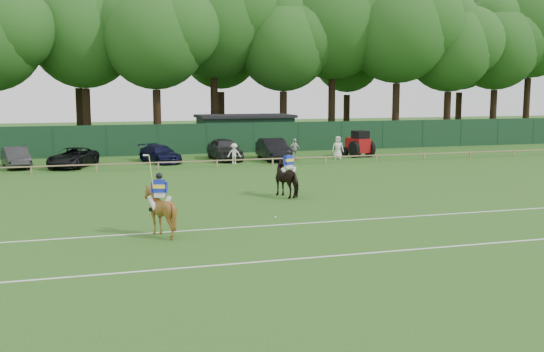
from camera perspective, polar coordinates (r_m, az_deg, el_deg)
name	(u,v)px	position (r m, az deg, el deg)	size (l,w,h in m)	color
ground	(281,219)	(26.42, 0.81, -3.91)	(160.00, 160.00, 0.00)	#1E4C14
horse_dark	(289,179)	(31.80, 1.50, -0.24)	(0.98, 2.14, 1.81)	black
horse_chestnut	(160,211)	(23.82, -10.02, -3.13)	(1.46, 1.64, 1.81)	brown
sedan_grey	(16,157)	(46.63, -21.96, 1.55)	(1.49, 4.27, 1.41)	#2E2E30
suv_black	(73,158)	(45.68, -17.42, 1.59)	(2.20, 4.76, 1.32)	black
sedan_navy	(160,154)	(46.97, -10.01, 1.97)	(1.78, 4.39, 1.27)	black
hatch_grey	(225,149)	(48.09, -4.26, 2.43)	(1.95, 4.85, 1.65)	#2B2B2E
estate_black	(273,149)	(47.97, 0.11, 2.41)	(1.69, 4.86, 1.60)	black
spectator_left	(234,154)	(45.50, -3.41, 2.01)	(0.95, 0.55, 1.48)	white
spectator_mid	(294,149)	(47.97, 2.02, 2.41)	(0.95, 0.39, 1.61)	beige
spectator_right	(338,148)	(48.58, 5.93, 2.53)	(0.86, 0.56, 1.77)	white
rider_dark	(289,163)	(31.69, 1.52, 1.17)	(0.92, 0.53, 1.41)	silver
rider_chestnut	(159,190)	(23.67, -10.08, -1.25)	(0.92, 0.73, 2.05)	silver
polo_ball	(276,217)	(26.63, 0.32, -3.72)	(0.09, 0.09, 0.09)	silver
pitch_lines	(310,238)	(23.18, 3.40, -5.60)	(60.00, 5.10, 0.01)	silver
pitch_rail	(203,161)	(43.66, -6.24, 1.34)	(62.10, 0.10, 0.50)	#997F5B
perimeter_fence	(183,139)	(52.42, -8.02, 3.29)	(92.08, 0.08, 2.50)	#14351E
utility_shed	(245,132)	(56.51, -2.44, 3.99)	(8.40, 4.40, 3.04)	#14331E
tree_row	(191,145)	(60.71, -7.26, 2.75)	(96.00, 12.00, 21.00)	#26561C
tractor	(359,144)	(50.73, 7.78, 2.83)	(1.98, 2.66, 2.06)	maroon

